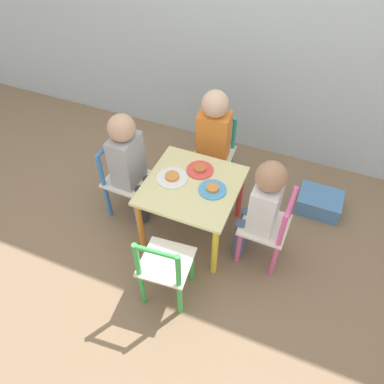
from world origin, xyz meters
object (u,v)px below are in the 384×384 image
at_px(kids_table, 192,192).
at_px(chair_pink, 268,228).
at_px(chair_teal, 214,155).
at_px(child_back, 213,135).
at_px(plate_back, 200,170).
at_px(chair_green, 165,268).
at_px(plate_right, 212,189).
at_px(child_right, 262,204).
at_px(child_left, 129,160).
at_px(plate_left, 172,177).
at_px(storage_bin, 319,202).
at_px(chair_blue, 125,180).

bearing_deg(kids_table, chair_pink, -1.49).
relative_size(kids_table, chair_teal, 1.01).
distance_m(child_back, plate_back, 0.29).
relative_size(chair_green, plate_right, 3.34).
bearing_deg(child_back, child_right, -47.66).
relative_size(child_back, plate_back, 4.84).
bearing_deg(chair_teal, plate_right, -75.53).
xyz_separation_m(chair_teal, chair_green, (0.07, -0.95, 0.00)).
relative_size(child_right, child_back, 0.94).
xyz_separation_m(chair_teal, plate_right, (0.15, -0.47, 0.17)).
relative_size(chair_pink, child_left, 0.69).
bearing_deg(plate_back, kids_table, -90.00).
xyz_separation_m(kids_table, child_left, (-0.41, 0.02, 0.10)).
relative_size(kids_table, plate_left, 2.94).
xyz_separation_m(chair_green, child_right, (0.37, 0.46, 0.18)).
relative_size(chair_teal, plate_left, 2.91).
relative_size(plate_right, storage_bin, 0.56).
bearing_deg(storage_bin, plate_back, -152.47).
bearing_deg(storage_bin, chair_green, -125.06).
bearing_deg(chair_pink, chair_green, -41.71).
bearing_deg(plate_right, kids_table, 180.00).
relative_size(child_right, plate_right, 4.62).
distance_m(chair_teal, child_back, 0.22).
distance_m(chair_blue, plate_left, 0.39).
bearing_deg(kids_table, child_back, 93.58).
bearing_deg(chair_teal, chair_green, -89.25).
height_order(chair_green, plate_back, chair_green).
height_order(chair_pink, plate_back, chair_pink).
bearing_deg(child_back, chair_teal, 90.00).
bearing_deg(child_right, chair_pink, 90.00).
distance_m(chair_pink, chair_teal, 0.70).
distance_m(child_right, plate_left, 0.54).
bearing_deg(plate_left, plate_back, 45.00).
height_order(plate_back, plate_left, same).
bearing_deg(chair_teal, plate_back, -88.72).
bearing_deg(chair_blue, plate_left, -90.75).
height_order(kids_table, child_left, child_left).
bearing_deg(kids_table, chair_blue, 177.90).
height_order(plate_right, plate_back, same).
distance_m(child_right, plate_back, 0.43).
xyz_separation_m(plate_back, storage_bin, (0.73, 0.38, -0.37)).
bearing_deg(child_left, chair_blue, 90.00).
relative_size(kids_table, child_left, 0.70).
bearing_deg(child_left, plate_left, -90.90).
xyz_separation_m(child_back, storage_bin, (0.75, 0.09, -0.41)).
relative_size(chair_pink, child_right, 0.72).
xyz_separation_m(kids_table, chair_pink, (0.47, -0.01, -0.09)).
height_order(chair_pink, child_right, child_right).
distance_m(kids_table, plate_back, 0.15).
height_order(child_right, child_back, child_back).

